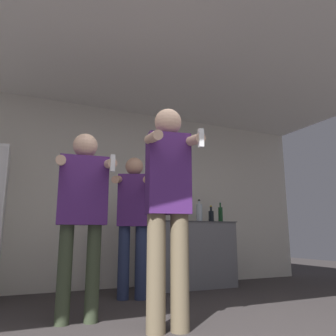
{
  "coord_description": "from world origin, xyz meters",
  "views": [
    {
      "loc": [
        -0.93,
        -1.52,
        0.72
      ],
      "look_at": [
        0.15,
        0.88,
        1.25
      ],
      "focal_mm": 35.0,
      "sensor_mm": 36.0,
      "label": 1
    }
  ],
  "objects": [
    {
      "name": "bottle_tall_gin",
      "position": [
        1.45,
        2.64,
        1.03
      ],
      "size": [
        0.09,
        0.09,
        0.32
      ],
      "color": "silver",
      "rests_on": "counter"
    },
    {
      "name": "bottle_clear_vodka",
      "position": [
        1.65,
        2.64,
        0.99
      ],
      "size": [
        0.08,
        0.08,
        0.24
      ],
      "color": "black",
      "rests_on": "counter"
    },
    {
      "name": "person_spectator_back",
      "position": [
        0.29,
        2.18,
        0.94
      ],
      "size": [
        0.55,
        0.6,
        1.63
      ],
      "color": "navy",
      "rests_on": "ground_plane"
    },
    {
      "name": "person_woman_foreground",
      "position": [
        0.15,
        0.87,
        0.98
      ],
      "size": [
        0.46,
        0.52,
        1.76
      ],
      "color": "#75664C",
      "rests_on": "ground_plane"
    },
    {
      "name": "person_man_side",
      "position": [
        -0.43,
        1.4,
        0.98
      ],
      "size": [
        0.52,
        0.53,
        1.62
      ],
      "color": "#38422D",
      "rests_on": "ground_plane"
    },
    {
      "name": "counter",
      "position": [
        1.26,
        2.71,
        0.45
      ],
      "size": [
        1.32,
        0.66,
        0.89
      ],
      "color": "slate",
      "rests_on": "ground_plane"
    },
    {
      "name": "wall_back",
      "position": [
        0.0,
        3.06,
        1.27
      ],
      "size": [
        7.0,
        0.06,
        2.55
      ],
      "color": "beige",
      "rests_on": "ground_plane"
    },
    {
      "name": "bottle_short_whiskey",
      "position": [
        1.81,
        2.64,
        1.01
      ],
      "size": [
        0.07,
        0.07,
        0.3
      ],
      "color": "#194723",
      "rests_on": "counter"
    },
    {
      "name": "ceiling_slab",
      "position": [
        0.0,
        1.51,
        2.57
      ],
      "size": [
        7.0,
        3.55,
        0.05
      ],
      "color": "silver",
      "rests_on": "wall_back"
    }
  ]
}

